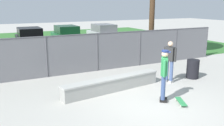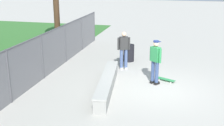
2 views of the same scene
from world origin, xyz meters
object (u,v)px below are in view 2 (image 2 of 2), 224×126
(skateboarder, at_px, (155,60))
(skateboard, at_px, (166,79))
(bystander, at_px, (124,49))
(trash_bin, at_px, (129,53))
(concrete_ledge, at_px, (107,83))

(skateboarder, relative_size, skateboard, 2.27)
(bystander, height_order, trash_bin, bystander)
(skateboard, relative_size, trash_bin, 0.93)
(skateboard, bearing_deg, concrete_ledge, 125.26)
(trash_bin, bearing_deg, skateboarder, -151.33)
(skateboarder, height_order, trash_bin, skateboarder)
(bystander, bearing_deg, skateboarder, -134.31)
(bystander, distance_m, trash_bin, 1.51)
(concrete_ledge, distance_m, trash_bin, 4.09)
(skateboard, xyz_separation_m, bystander, (1.15, 2.08, 0.94))
(skateboarder, height_order, skateboard, skateboarder)
(trash_bin, bearing_deg, concrete_ledge, 178.48)
(concrete_ledge, bearing_deg, skateboarder, -57.40)
(concrete_ledge, xyz_separation_m, trash_bin, (4.09, -0.11, 0.16))
(skateboard, bearing_deg, bystander, 61.04)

